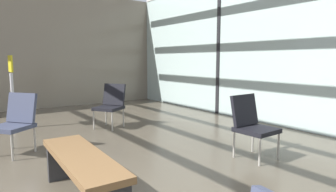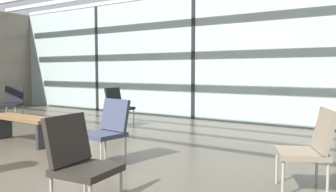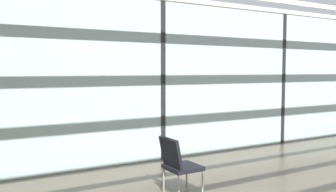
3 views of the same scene
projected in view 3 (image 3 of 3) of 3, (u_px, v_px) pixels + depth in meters
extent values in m
cube|color=#A3B7B2|center=(162.00, 81.00, 7.44)|extent=(14.00, 0.08, 3.28)
cube|color=black|center=(162.00, 81.00, 7.44)|extent=(0.10, 0.12, 3.28)
cube|color=black|center=(282.00, 79.00, 9.17)|extent=(0.10, 0.12, 3.28)
ellipsoid|color=silver|center=(128.00, 66.00, 13.55)|extent=(10.79, 4.05, 4.05)
sphere|color=black|center=(59.00, 54.00, 10.45)|extent=(0.28, 0.28, 0.28)
sphere|color=black|center=(89.00, 55.00, 10.89)|extent=(0.28, 0.28, 0.28)
sphere|color=black|center=(117.00, 55.00, 11.34)|extent=(0.28, 0.28, 0.28)
sphere|color=black|center=(143.00, 56.00, 11.78)|extent=(0.28, 0.28, 0.28)
sphere|color=black|center=(166.00, 57.00, 12.23)|extent=(0.28, 0.28, 0.28)
sphere|color=black|center=(189.00, 57.00, 12.67)|extent=(0.28, 0.28, 0.28)
cube|color=black|center=(183.00, 167.00, 5.38)|extent=(0.49, 0.49, 0.06)
cube|color=black|center=(171.00, 153.00, 5.25)|extent=(0.15, 0.48, 0.44)
cylinder|color=gray|center=(202.00, 183.00, 5.33)|extent=(0.03, 0.03, 0.37)
cylinder|color=gray|center=(187.00, 176.00, 5.69)|extent=(0.03, 0.03, 0.37)
cylinder|color=gray|center=(179.00, 188.00, 5.11)|extent=(0.03, 0.03, 0.37)
cylinder|color=gray|center=(164.00, 180.00, 5.47)|extent=(0.03, 0.03, 0.37)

